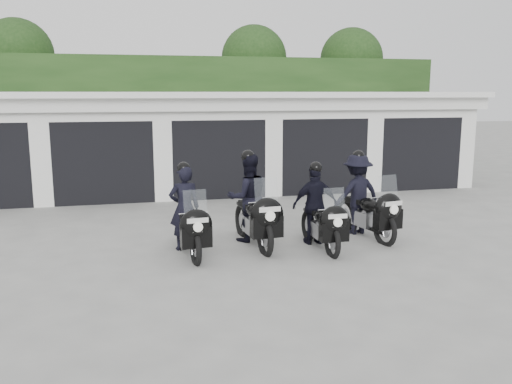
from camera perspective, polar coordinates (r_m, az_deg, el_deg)
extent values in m
plane|color=#969691|center=(10.07, 1.49, -6.59)|extent=(80.00, 80.00, 0.00)
cube|color=silver|center=(18.04, -5.51, 5.48)|extent=(16.00, 6.00, 2.80)
cube|color=silver|center=(17.77, -5.50, 10.18)|extent=(16.40, 6.80, 0.16)
cube|color=silver|center=(14.76, -3.80, 9.27)|extent=(16.40, 0.12, 0.40)
cube|color=black|center=(15.25, -3.83, -0.26)|extent=(16.00, 0.06, 0.24)
cube|color=silver|center=(15.18, -21.62, 3.86)|extent=(0.50, 0.50, 2.80)
cube|color=black|center=(16.11, -15.57, 3.48)|extent=(2.60, 2.60, 2.20)
cube|color=silver|center=(14.96, -15.97, 8.34)|extent=(2.60, 0.50, 0.60)
cube|color=silver|center=(15.05, -9.84, 4.39)|extent=(0.50, 0.50, 2.80)
cube|color=black|center=(16.29, -4.60, 3.90)|extent=(2.60, 2.60, 2.20)
cube|color=silver|center=(15.16, -4.05, 8.73)|extent=(2.60, 0.50, 0.60)
cube|color=silver|center=(15.56, 1.66, 4.74)|extent=(0.50, 0.50, 2.80)
cube|color=black|center=(17.05, 5.78, 4.17)|extent=(2.60, 2.60, 2.20)
cube|color=silver|center=(15.96, 7.12, 8.76)|extent=(2.60, 0.50, 0.60)
cube|color=silver|center=(16.64, 12.06, 4.88)|extent=(0.50, 0.50, 2.80)
cube|color=black|center=(18.30, 15.01, 4.30)|extent=(2.60, 2.60, 2.20)
cube|color=silver|center=(17.30, 16.90, 8.52)|extent=(2.60, 0.50, 0.60)
cube|color=silver|center=(18.19, 20.95, 4.88)|extent=(0.50, 0.50, 2.80)
cube|color=#193312|center=(21.95, -7.02, 8.29)|extent=(20.00, 2.00, 4.30)
sphere|color=#193312|center=(23.68, -23.85, 13.10)|extent=(2.80, 2.80, 2.80)
cylinder|color=black|center=(23.67, -23.36, 6.46)|extent=(0.24, 0.24, 3.30)
sphere|color=#193312|center=(23.98, -0.22, 13.92)|extent=(2.80, 2.80, 2.80)
cylinder|color=black|center=(23.97, -0.21, 7.34)|extent=(0.24, 0.24, 3.30)
sphere|color=#193312|center=(25.39, 10.00, 13.57)|extent=(2.80, 2.80, 2.80)
cylinder|color=black|center=(25.38, 9.81, 7.37)|extent=(0.24, 0.24, 3.30)
torus|color=black|center=(9.52, -6.38, -5.87)|extent=(0.16, 0.67, 0.67)
torus|color=black|center=(10.77, -7.86, -3.97)|extent=(0.16, 0.67, 0.67)
cube|color=#999A9E|center=(10.14, -7.20, -4.49)|extent=(0.28, 0.52, 0.29)
cube|color=black|center=(10.16, -7.16, -5.31)|extent=(0.17, 1.19, 0.05)
ellipsoid|color=black|center=(9.92, -7.06, -2.97)|extent=(0.34, 0.55, 0.26)
cube|color=black|center=(10.29, -7.50, -2.39)|extent=(0.28, 0.52, 0.09)
ellipsoid|color=black|center=(9.34, -6.34, -3.45)|extent=(0.60, 0.35, 0.55)
cube|color=black|center=(9.39, -6.32, -4.70)|extent=(0.55, 0.25, 0.37)
cube|color=#B2BFC6|center=(9.28, -6.42, -1.22)|extent=(0.41, 0.14, 0.47)
cylinder|color=silver|center=(9.48, -6.60, -2.23)|extent=(0.51, 0.07, 0.03)
cube|color=silver|center=(9.16, -6.15, -3.01)|extent=(0.37, 0.05, 0.08)
cube|color=silver|center=(9.23, -6.17, -3.97)|extent=(0.17, 0.03, 0.09)
imported|color=black|center=(10.28, -7.53, -1.68)|extent=(0.62, 0.43, 1.61)
sphere|color=black|center=(10.15, -7.64, 2.48)|extent=(0.25, 0.25, 0.25)
torus|color=black|center=(9.98, 0.97, -4.88)|extent=(0.18, 0.74, 0.73)
torus|color=black|center=(11.31, -1.49, -3.04)|extent=(0.18, 0.74, 0.73)
cube|color=#999A9E|center=(10.64, -0.37, -3.51)|extent=(0.31, 0.57, 0.32)
cube|color=black|center=(10.66, -0.34, -4.37)|extent=(0.20, 1.30, 0.06)
ellipsoid|color=black|center=(10.41, -0.08, -1.91)|extent=(0.38, 0.60, 0.29)
cube|color=black|center=(10.80, -0.81, -1.34)|extent=(0.31, 0.57, 0.10)
ellipsoid|color=black|center=(9.79, 1.14, -2.33)|extent=(0.66, 0.39, 0.60)
cube|color=black|center=(9.85, 1.13, -3.64)|extent=(0.60, 0.27, 0.40)
cube|color=#B2BFC6|center=(9.74, 1.09, 0.00)|extent=(0.45, 0.16, 0.51)
cylinder|color=silver|center=(9.94, 0.75, -1.08)|extent=(0.56, 0.08, 0.03)
cube|color=silver|center=(9.61, 1.48, -1.85)|extent=(0.40, 0.05, 0.09)
cube|color=silver|center=(9.68, 1.42, -2.86)|extent=(0.18, 0.03, 0.10)
imported|color=black|center=(10.79, -0.84, -0.60)|extent=(0.91, 0.74, 1.76)
sphere|color=black|center=(10.67, -0.85, 3.75)|extent=(0.27, 0.27, 0.27)
torus|color=black|center=(9.96, 8.03, -5.22)|extent=(0.11, 0.65, 0.65)
torus|color=black|center=(11.11, 5.51, -3.52)|extent=(0.11, 0.65, 0.65)
cube|color=#999A9E|center=(10.53, 6.67, -3.97)|extent=(0.24, 0.49, 0.28)
cube|color=black|center=(10.55, 6.69, -4.74)|extent=(0.09, 1.16, 0.05)
ellipsoid|color=black|center=(10.32, 7.01, -2.55)|extent=(0.30, 0.52, 0.26)
cube|color=black|center=(10.67, 6.26, -2.01)|extent=(0.24, 0.49, 0.09)
ellipsoid|color=black|center=(9.79, 8.26, -2.97)|extent=(0.57, 0.30, 0.53)
cube|color=black|center=(9.84, 8.22, -4.13)|extent=(0.52, 0.20, 0.36)
cube|color=#B2BFC6|center=(9.74, 8.25, -0.90)|extent=(0.39, 0.11, 0.45)
cylinder|color=silver|center=(9.91, 7.88, -1.84)|extent=(0.50, 0.03, 0.02)
cube|color=silver|center=(9.63, 8.62, -2.56)|extent=(0.36, 0.02, 0.08)
cube|color=silver|center=(9.69, 8.53, -3.44)|extent=(0.16, 0.02, 0.09)
imported|color=black|center=(10.66, 6.24, -1.35)|extent=(0.92, 0.54, 1.56)
sphere|color=black|center=(10.53, 6.32, 2.55)|extent=(0.24, 0.24, 0.24)
torus|color=black|center=(10.92, 13.41, -3.89)|extent=(0.23, 0.71, 0.70)
torus|color=black|center=(12.01, 9.39, -2.43)|extent=(0.23, 0.71, 0.70)
cube|color=#999A9E|center=(11.46, 11.26, -2.78)|extent=(0.34, 0.57, 0.31)
cube|color=black|center=(11.48, 11.29, -3.55)|extent=(0.31, 1.25, 0.06)
ellipsoid|color=black|center=(11.26, 11.80, -1.32)|extent=(0.41, 0.60, 0.28)
cube|color=black|center=(11.58, 10.61, -0.85)|extent=(0.34, 0.57, 0.10)
ellipsoid|color=black|center=(10.76, 13.76, -1.63)|extent=(0.66, 0.42, 0.58)
cube|color=black|center=(10.80, 13.71, -2.79)|extent=(0.59, 0.31, 0.39)
cube|color=#B2BFC6|center=(10.71, 13.75, 0.41)|extent=(0.44, 0.19, 0.49)
cylinder|color=silver|center=(10.87, 13.18, -0.55)|extent=(0.54, 0.13, 0.03)
cube|color=silver|center=(10.61, 14.33, -1.19)|extent=(0.38, 0.09, 0.09)
cube|color=silver|center=(10.66, 14.19, -2.07)|extent=(0.17, 0.05, 0.10)
imported|color=black|center=(11.58, 10.57, -0.19)|extent=(1.18, 0.76, 1.69)
sphere|color=black|center=(11.46, 10.71, 3.71)|extent=(0.26, 0.26, 0.26)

